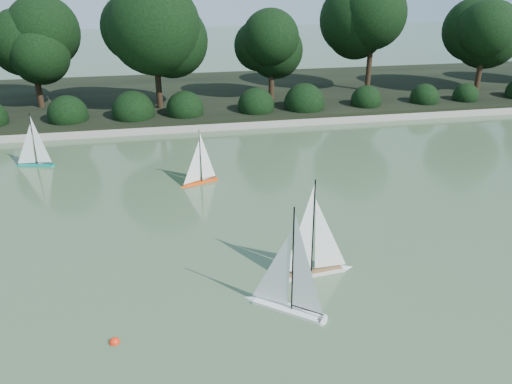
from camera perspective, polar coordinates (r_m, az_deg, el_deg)
ground at (r=8.26m, az=12.58°, el=-10.62°), size 80.00×80.00×0.00m
pond_coping at (r=16.09m, az=0.13°, el=7.74°), size 40.00×0.35×0.18m
far_bank at (r=19.89m, az=-2.16°, el=11.09°), size 40.00×8.00×0.30m
tree_line at (r=18.19m, az=2.57°, el=17.82°), size 26.31×3.93×4.39m
shrub_hedge at (r=16.85m, az=-0.48°, el=9.76°), size 29.10×1.10×1.10m
sailboat_white_a at (r=7.47m, az=3.02°, el=-11.40°), size 1.16×0.97×1.84m
sailboat_white_b at (r=8.34m, az=7.34°, el=-7.53°), size 1.32×0.35×1.80m
sailboat_orange at (r=11.76m, az=-6.71°, el=1.92°), size 0.98×0.51×1.38m
sailboat_teal at (r=14.00m, az=-24.27°, el=3.62°), size 1.07×0.39×1.46m
race_buoy at (r=7.31m, az=-15.85°, el=-16.21°), size 0.15×0.15×0.15m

